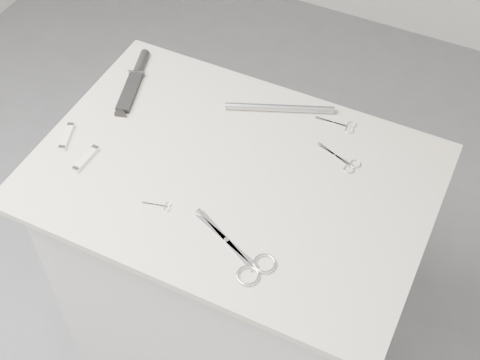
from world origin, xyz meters
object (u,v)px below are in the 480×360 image
at_px(plinth, 234,273).
at_px(pocket_knife_a, 86,159).
at_px(embroidery_scissors_b, 343,125).
at_px(pocket_knife_b, 67,136).
at_px(metal_rail, 280,108).
at_px(tiny_scissors, 161,206).
at_px(embroidery_scissors_a, 345,162).
at_px(sheathed_knife, 135,78).
at_px(large_shears, 245,259).

bearing_deg(plinth, pocket_knife_a, -160.81).
bearing_deg(pocket_knife_a, embroidery_scissors_b, -51.59).
bearing_deg(pocket_knife_b, embroidery_scissors_b, -79.86).
bearing_deg(metal_rail, pocket_knife_b, -143.74).
relative_size(pocket_knife_a, metal_rail, 0.32).
relative_size(tiny_scissors, metal_rail, 0.25).
distance_m(plinth, embroidery_scissors_a, 0.55).
xyz_separation_m(tiny_scissors, sheathed_knife, (-0.29, 0.36, 0.01)).
bearing_deg(pocket_knife_b, pocket_knife_a, -134.89).
bearing_deg(pocket_knife_a, tiny_scissors, -98.39).
distance_m(plinth, metal_rail, 0.55).
bearing_deg(embroidery_scissors_a, sheathed_knife, -163.73).
xyz_separation_m(sheathed_knife, pocket_knife_b, (-0.04, -0.27, -0.00)).
height_order(plinth, sheathed_knife, sheathed_knife).
bearing_deg(sheathed_knife, pocket_knife_a, 172.09).
height_order(tiny_scissors, metal_rail, metal_rail).
bearing_deg(pocket_knife_a, embroidery_scissors_a, -62.71).
bearing_deg(metal_rail, embroidery_scissors_b, 6.96).
distance_m(embroidery_scissors_a, pocket_knife_a, 0.66).
xyz_separation_m(embroidery_scissors_a, embroidery_scissors_b, (-0.05, 0.12, -0.00)).
bearing_deg(plinth, pocket_knife_b, -169.74).
bearing_deg(plinth, tiny_scissors, -122.87).
height_order(large_shears, sheathed_knife, sheathed_knife).
relative_size(embroidery_scissors_b, pocket_knife_a, 1.17).
height_order(plinth, embroidery_scissors_b, embroidery_scissors_b).
distance_m(large_shears, embroidery_scissors_a, 0.39).
distance_m(embroidery_scissors_b, tiny_scissors, 0.54).
relative_size(plinth, pocket_knife_b, 9.46).
bearing_deg(embroidery_scissors_b, pocket_knife_a, -146.65).
height_order(embroidery_scissors_a, embroidery_scissors_b, same).
bearing_deg(pocket_knife_b, embroidery_scissors_a, -90.17).
distance_m(embroidery_scissors_b, pocket_knife_b, 0.73).
bearing_deg(tiny_scissors, embroidery_scissors_a, 28.98).
bearing_deg(embroidery_scissors_a, embroidery_scissors_b, 131.76).
bearing_deg(metal_rail, large_shears, -75.33).
bearing_deg(pocket_knife_b, large_shears, -122.56).
distance_m(plinth, sheathed_knife, 0.65).
bearing_deg(embroidery_scissors_b, pocket_knife_b, -153.58).
xyz_separation_m(tiny_scissors, pocket_knife_a, (-0.25, 0.05, 0.00)).
bearing_deg(plinth, embroidery_scissors_a, 33.26).
bearing_deg(plinth, large_shears, -57.20).
height_order(plinth, embroidery_scissors_a, embroidery_scissors_a).
xyz_separation_m(plinth, embroidery_scissors_b, (0.19, 0.28, 0.47)).
relative_size(embroidery_scissors_a, tiny_scissors, 1.73).
distance_m(embroidery_scissors_b, pocket_knife_a, 0.68).
xyz_separation_m(embroidery_scissors_b, pocket_knife_b, (-0.64, -0.36, 0.00)).
relative_size(large_shears, embroidery_scissors_b, 2.12).
bearing_deg(embroidery_scissors_b, large_shears, -98.81).
bearing_deg(metal_rail, embroidery_scissors_a, -23.86).
xyz_separation_m(pocket_knife_a, pocket_knife_b, (-0.09, 0.04, 0.00)).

